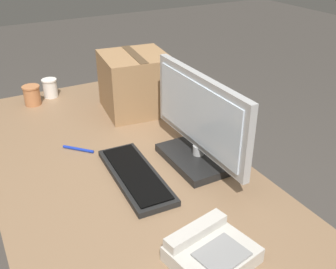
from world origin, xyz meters
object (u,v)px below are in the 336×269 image
object	(u,v)px
keyboard	(136,176)
pen_marker	(78,149)
monitor	(199,126)
cardboard_box	(136,83)
paper_cup_left	(50,88)
paper_cup_right	(32,95)
desk_phone	(210,252)

from	to	relation	value
keyboard	pen_marker	distance (m)	0.32
monitor	cardboard_box	bearing A→B (deg)	-179.16
paper_cup_left	pen_marker	size ratio (longest dim) A/B	0.89
monitor	keyboard	bearing A→B (deg)	-91.22
keyboard	pen_marker	bearing A→B (deg)	-154.85
monitor	cardboard_box	distance (m)	0.55
paper_cup_right	pen_marker	size ratio (longest dim) A/B	0.91
paper_cup_left	cardboard_box	world-z (taller)	cardboard_box
keyboard	desk_phone	xyz separation A→B (m)	(0.46, 0.02, 0.02)
paper_cup_left	pen_marker	xyz separation A→B (m)	(0.62, -0.04, -0.04)
paper_cup_right	cardboard_box	size ratio (longest dim) A/B	0.29
paper_cup_left	cardboard_box	xyz separation A→B (m)	(0.37, 0.33, 0.09)
paper_cup_right	keyboard	bearing A→B (deg)	12.13
paper_cup_left	paper_cup_right	bearing A→B (deg)	-61.24
paper_cup_right	desk_phone	bearing A→B (deg)	8.73
desk_phone	cardboard_box	bearing A→B (deg)	155.85
keyboard	paper_cup_left	world-z (taller)	paper_cup_left
desk_phone	paper_cup_left	distance (m)	1.38
desk_phone	paper_cup_right	xyz separation A→B (m)	(-1.31, -0.20, 0.02)
paper_cup_left	paper_cup_right	size ratio (longest dim) A/B	0.98
keyboard	desk_phone	bearing A→B (deg)	4.93
keyboard	pen_marker	size ratio (longest dim) A/B	3.95
monitor	keyboard	size ratio (longest dim) A/B	1.33
desk_phone	paper_cup_right	size ratio (longest dim) A/B	2.45
keyboard	monitor	bearing A→B (deg)	91.54
cardboard_box	pen_marker	bearing A→B (deg)	-56.34
cardboard_box	monitor	bearing A→B (deg)	0.84
monitor	paper_cup_right	xyz separation A→B (m)	(-0.86, -0.45, -0.10)
keyboard	paper_cup_right	bearing A→B (deg)	-165.12
desk_phone	paper_cup_left	size ratio (longest dim) A/B	2.50
desk_phone	paper_cup_right	distance (m)	1.33
monitor	paper_cup_right	world-z (taller)	monitor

